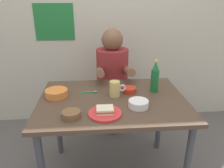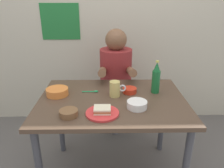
% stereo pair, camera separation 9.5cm
% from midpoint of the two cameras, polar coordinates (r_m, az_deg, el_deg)
% --- Properties ---
extents(wall_back, '(4.40, 0.09, 2.60)m').
position_cam_midpoint_polar(wall_back, '(2.54, 0.70, 18.41)').
color(wall_back, '#BCB299').
rests_on(wall_back, ground).
extents(dining_table, '(1.10, 0.80, 0.74)m').
position_cam_midpoint_polar(dining_table, '(1.70, 1.65, -6.71)').
color(dining_table, '#4C3828').
rests_on(dining_table, ground).
extents(stool, '(0.34, 0.34, 0.45)m').
position_cam_midpoint_polar(stool, '(2.40, 2.08, -5.66)').
color(stool, '#4C4C51').
rests_on(stool, ground).
extents(person_seated, '(0.33, 0.56, 0.72)m').
position_cam_midpoint_polar(person_seated, '(2.22, 2.24, 3.75)').
color(person_seated, maroon).
rests_on(person_seated, stool).
extents(plate_orange, '(0.22, 0.22, 0.01)m').
position_cam_midpoint_polar(plate_orange, '(1.45, -0.62, -7.57)').
color(plate_orange, red).
rests_on(plate_orange, dining_table).
extents(sandwich, '(0.11, 0.09, 0.04)m').
position_cam_midpoint_polar(sandwich, '(1.44, -0.63, -6.71)').
color(sandwich, beige).
rests_on(sandwich, plate_orange).
extents(beer_mug, '(0.13, 0.08, 0.12)m').
position_cam_midpoint_polar(beer_mug, '(1.68, 2.45, -1.29)').
color(beer_mug, '#D1BC66').
rests_on(beer_mug, dining_table).
extents(beer_bottle, '(0.06, 0.06, 0.26)m').
position_cam_midpoint_polar(beer_bottle, '(1.76, 12.87, 1.39)').
color(beer_bottle, '#19602D').
rests_on(beer_bottle, dining_table).
extents(soup_bowl_orange, '(0.17, 0.17, 0.05)m').
position_cam_midpoint_polar(soup_bowl_orange, '(1.74, -12.49, -1.91)').
color(soup_bowl_orange, orange).
rests_on(soup_bowl_orange, dining_table).
extents(rice_bowl_white, '(0.14, 0.14, 0.05)m').
position_cam_midpoint_polar(rice_bowl_white, '(1.53, 8.28, -5.24)').
color(rice_bowl_white, silver).
rests_on(rice_bowl_white, dining_table).
extents(sauce_bowl_chili, '(0.11, 0.11, 0.04)m').
position_cam_midpoint_polar(sauce_bowl_chili, '(1.76, 6.16, -1.60)').
color(sauce_bowl_chili, red).
rests_on(sauce_bowl_chili, dining_table).
extents(condiment_bowl_brown, '(0.12, 0.12, 0.04)m').
position_cam_midpoint_polar(condiment_bowl_brown, '(1.44, -9.32, -7.39)').
color(condiment_bowl_brown, brown).
rests_on(condiment_bowl_brown, dining_table).
extents(spoon, '(0.13, 0.02, 0.01)m').
position_cam_midpoint_polar(spoon, '(1.77, -3.38, -1.95)').
color(spoon, '#26A559').
rests_on(spoon, dining_table).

